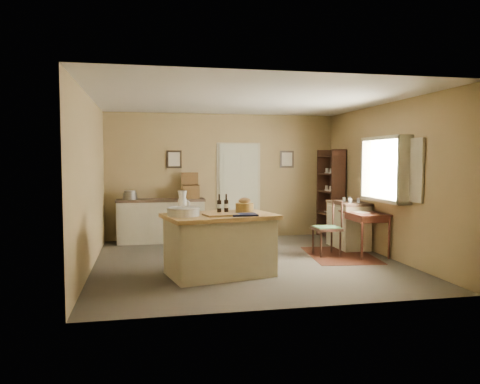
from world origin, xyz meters
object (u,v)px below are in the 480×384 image
at_px(work_island, 219,243).
at_px(shelving_unit, 333,194).
at_px(sideboard, 161,219).
at_px(writing_desk, 364,218).
at_px(right_cabinet, 348,224).
at_px(desk_chair, 327,229).

bearing_deg(work_island, shelving_unit, 31.13).
distance_m(sideboard, writing_desk, 4.08).
bearing_deg(writing_desk, work_island, -160.95).
xyz_separation_m(writing_desk, right_cabinet, (-0.00, 0.66, -0.21)).
xyz_separation_m(sideboard, shelving_unit, (3.69, -0.20, 0.48)).
height_order(work_island, sideboard, work_island).
bearing_deg(work_island, right_cabinet, 18.03).
distance_m(sideboard, shelving_unit, 3.73).
distance_m(desk_chair, shelving_unit, 2.02).
distance_m(work_island, desk_chair, 2.33).
bearing_deg(desk_chair, sideboard, 143.63).
bearing_deg(sideboard, work_island, -76.03).
bearing_deg(right_cabinet, desk_chair, -138.55).
bearing_deg(right_cabinet, work_island, -149.79).
height_order(sideboard, shelving_unit, shelving_unit).
relative_size(work_island, sideboard, 0.97).
bearing_deg(desk_chair, right_cabinet, 39.76).
bearing_deg(work_island, writing_desk, 6.86).
xyz_separation_m(work_island, shelving_unit, (2.95, 2.78, 0.48)).
relative_size(sideboard, desk_chair, 1.88).
relative_size(sideboard, right_cabinet, 1.82).
bearing_deg(sideboard, desk_chair, -34.69).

